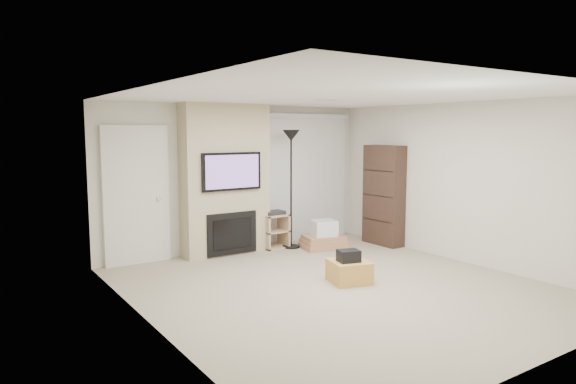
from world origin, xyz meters
TOP-DOWN VIEW (x-y plane):
  - floor at (0.00, 0.00)m, footprint 5.00×5.50m
  - ceiling at (0.00, 0.00)m, footprint 5.00×5.50m
  - wall_back at (0.00, 2.75)m, footprint 5.00×0.00m
  - wall_front at (0.00, -2.75)m, footprint 5.00×0.00m
  - wall_left at (-2.50, 0.00)m, footprint 0.00×5.50m
  - wall_right at (2.50, 0.00)m, footprint 0.00×5.50m
  - hvac_vent at (0.40, 0.80)m, footprint 0.35×0.18m
  - ottoman at (0.26, 0.10)m, footprint 0.62×0.62m
  - black_bag at (0.22, 0.06)m, footprint 0.33×0.29m
  - fireplace_wall at (-0.35, 2.54)m, footprint 1.50×0.47m
  - entry_door at (-1.80, 2.71)m, footprint 1.02×0.11m
  - vertical_blinds at (1.40, 2.70)m, footprint 1.98×0.10m
  - floor_lamp at (0.79, 2.28)m, footprint 0.31×0.31m
  - av_stand at (0.53, 2.43)m, footprint 0.45×0.38m
  - box_stack at (1.24, 1.92)m, footprint 0.86×0.72m
  - bookshelf at (2.34, 1.58)m, footprint 0.30×0.80m

SIDE VIEW (x-z plane):
  - floor at x=0.00m, z-range 0.00..0.00m
  - ottoman at x=0.26m, z-range 0.00..0.30m
  - box_stack at x=1.24m, z-range -0.06..0.44m
  - av_stand at x=0.53m, z-range 0.02..0.68m
  - black_bag at x=0.22m, z-range 0.30..0.46m
  - bookshelf at x=2.34m, z-range 0.00..1.80m
  - entry_door at x=-1.80m, z-range -0.02..2.12m
  - fireplace_wall at x=-0.35m, z-range -0.01..2.49m
  - wall_back at x=0.00m, z-range 0.00..2.50m
  - wall_front at x=0.00m, z-range 0.00..2.50m
  - wall_left at x=-2.50m, z-range 0.00..2.50m
  - wall_right at x=2.50m, z-range 0.00..2.50m
  - vertical_blinds at x=1.40m, z-range 0.09..2.46m
  - floor_lamp at x=0.79m, z-range 0.60..2.67m
  - hvac_vent at x=0.40m, z-range 2.49..2.50m
  - ceiling at x=0.00m, z-range 2.50..2.50m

